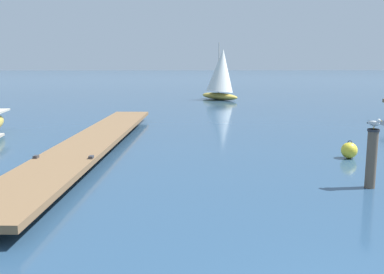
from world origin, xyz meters
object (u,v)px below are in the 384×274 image
Objects in this scene: perched_seagull at (374,123)px; distant_sailboat at (221,74)px; mooring_piling at (372,157)px; mooring_buoy at (349,150)px.

distant_sailboat is at bearing 91.89° from perched_seagull.
perched_seagull reaches higher than mooring_piling.
distant_sailboat is at bearing 91.89° from mooring_piling.
mooring_piling is 3.60m from mooring_buoy.
perched_seagull is at bearing -104.13° from mooring_buoy.
perched_seagull reaches higher than mooring_buoy.
distant_sailboat reaches higher than perched_seagull.
mooring_piling is at bearing -47.22° from perched_seagull.
mooring_buoy is (0.87, 3.45, -1.40)m from perched_seagull.
distant_sailboat is (-0.89, 27.13, 0.57)m from perched_seagull.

